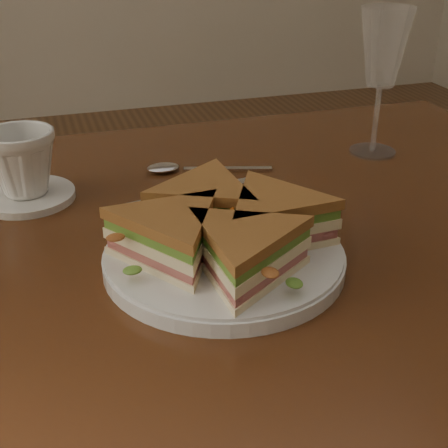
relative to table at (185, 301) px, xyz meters
name	(u,v)px	position (x,y,z in m)	size (l,w,h in m)	color
table	(185,301)	(0.00, 0.00, 0.00)	(1.20, 0.80, 0.75)	#35190C
plate	(224,258)	(0.02, -0.09, 0.11)	(0.26, 0.26, 0.02)	silver
sandwich_wedges	(224,228)	(0.02, -0.09, 0.14)	(0.27, 0.27, 0.06)	#FFEDBC
crisps_mound	(224,232)	(0.02, -0.09, 0.14)	(0.09, 0.09, 0.05)	orange
spoon	(179,169)	(0.04, 0.19, 0.10)	(0.18, 0.07, 0.01)	silver
knife	(182,196)	(0.02, 0.10, 0.10)	(0.21, 0.05, 0.00)	silver
wine_glass	(384,51)	(0.35, 0.17, 0.26)	(0.08, 0.08, 0.22)	white
saucer	(27,196)	(-0.17, 0.15, 0.10)	(0.12, 0.12, 0.01)	silver
coffee_cup	(22,162)	(-0.17, 0.15, 0.15)	(0.09, 0.09, 0.09)	silver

